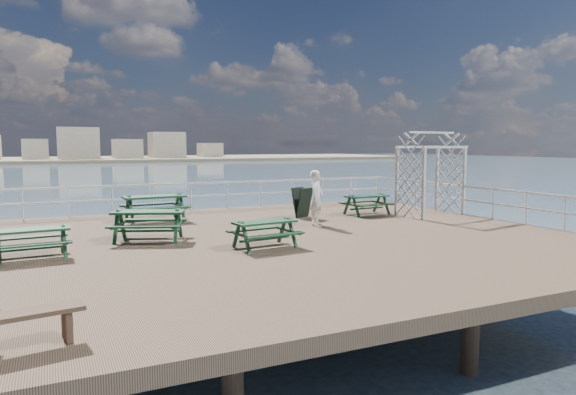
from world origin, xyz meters
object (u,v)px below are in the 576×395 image
Objects in this scene: picnic_table_c at (367,201)px; flat_bench_far at (13,323)px; person at (317,198)px; trellis_arbor at (431,178)px; picnic_table_d at (32,237)px; picnic_table_e at (265,228)px; picnic_table_b at (148,219)px; picnic_table_a at (155,203)px.

picnic_table_c is 14.10m from flat_bench_far.
picnic_table_c is at bearing -16.44° from person.
flat_bench_far is 15.16m from trellis_arbor.
flat_bench_far is (-0.06, -5.77, -0.13)m from picnic_table_d.
picnic_table_e is 3.91m from person.
trellis_arbor is 4.90m from person.
picnic_table_c is at bearing 28.76° from picnic_table_e.
picnic_table_b is 8.43m from picnic_table_c.
picnic_table_c is at bearing -15.97° from picnic_table_a.
picnic_table_c reaches higher than flat_bench_far.
picnic_table_c is at bearing 34.15° from picnic_table_b.
picnic_table_b reaches higher than picnic_table_e.
picnic_table_a is 0.92× the size of picnic_table_b.
picnic_table_c is 2.45m from trellis_arbor.
picnic_table_c is 3.23m from person.
picnic_table_d is (-2.80, -1.11, -0.09)m from picnic_table_b.
picnic_table_d is at bearing 177.32° from trellis_arbor.
person is at bearing -37.44° from picnic_table_a.
flat_bench_far is (-11.10, -8.69, -0.15)m from picnic_table_c.
picnic_table_b is 3.34m from picnic_table_e.
trellis_arbor is at bearing 25.53° from picnic_table_b.
flat_bench_far is at bearing -160.51° from trellis_arbor.
flat_bench_far is (-5.35, -4.65, -0.13)m from picnic_table_e.
picnic_table_c is 0.57× the size of trellis_arbor.
picnic_table_b is 7.46m from flat_bench_far.
picnic_table_b is at bearing 173.30° from trellis_arbor.
picnic_table_e is 0.99× the size of flat_bench_far.
trellis_arbor is (10.23, 0.68, 0.77)m from picnic_table_b.
picnic_table_e reaches higher than flat_bench_far.
person reaches higher than picnic_table_e.
picnic_table_d is at bearing 147.56° from person.
picnic_table_a is 1.23× the size of flat_bench_far.
picnic_table_a reaches higher than picnic_table_d.
picnic_table_d is 5.40m from picnic_table_e.
flat_bench_far is (-3.67, -10.32, -0.27)m from picnic_table_a.
trellis_arbor reaches higher than person.
picnic_table_a reaches higher than picnic_table_c.
person is at bearing 25.86° from picnic_table_b.
person is at bearing -157.26° from picnic_table_c.
trellis_arbor is (7.75, 2.92, 0.86)m from picnic_table_e.
trellis_arbor is 1.72× the size of person.
trellis_arbor is (13.10, 7.56, 0.99)m from flat_bench_far.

